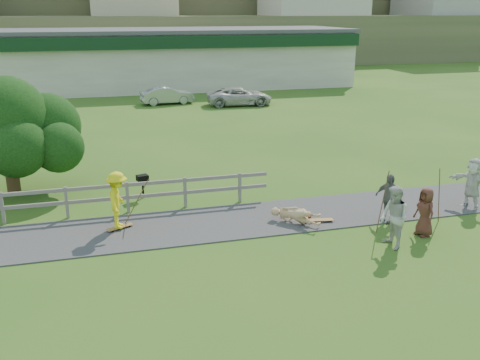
% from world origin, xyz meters
% --- Properties ---
extents(ground, '(260.00, 260.00, 0.00)m').
position_xyz_m(ground, '(0.00, 0.00, 0.00)').
color(ground, '#32611B').
rests_on(ground, ground).
extents(path, '(34.00, 3.00, 0.04)m').
position_xyz_m(path, '(0.00, 1.50, 0.02)').
color(path, '#343437').
rests_on(path, ground).
extents(fence, '(15.05, 0.10, 1.10)m').
position_xyz_m(fence, '(-4.62, 3.30, 0.72)').
color(fence, slate).
rests_on(fence, ground).
extents(strip_mall, '(32.50, 10.75, 5.10)m').
position_xyz_m(strip_mall, '(4.00, 34.94, 2.58)').
color(strip_mall, '#BAB4A4').
rests_on(strip_mall, ground).
extents(skater_rider, '(0.86, 1.28, 1.82)m').
position_xyz_m(skater_rider, '(-2.38, 1.79, 0.91)').
color(skater_rider, yellow).
rests_on(skater_rider, ground).
extents(skater_fallen, '(1.47, 1.47, 0.61)m').
position_xyz_m(skater_fallen, '(3.19, 0.77, 0.31)').
color(skater_fallen, tan).
rests_on(skater_fallen, ground).
extents(spectator_a, '(0.73, 0.93, 1.88)m').
position_xyz_m(spectator_a, '(5.30, -1.65, 0.94)').
color(spectator_a, beige).
rests_on(spectator_a, ground).
extents(spectator_b, '(0.81, 1.04, 1.65)m').
position_xyz_m(spectator_b, '(6.19, 0.18, 0.82)').
color(spectator_b, slate).
rests_on(spectator_b, ground).
extents(spectator_c, '(0.59, 0.81, 1.54)m').
position_xyz_m(spectator_c, '(6.71, -1.11, 0.77)').
color(spectator_c, '#582D23').
rests_on(spectator_c, ground).
extents(spectator_d, '(0.99, 1.78, 1.83)m').
position_xyz_m(spectator_d, '(9.68, 0.55, 0.91)').
color(spectator_d, silver).
rests_on(spectator_d, ground).
extents(car_silver, '(4.00, 1.76, 1.28)m').
position_xyz_m(car_silver, '(2.38, 25.28, 0.64)').
color(car_silver, '#A0A4A8').
rests_on(car_silver, ground).
extents(car_white, '(4.92, 2.51, 1.33)m').
position_xyz_m(car_white, '(7.45, 23.39, 0.66)').
color(car_white, beige).
rests_on(car_white, ground).
extents(tree, '(5.25, 5.25, 4.03)m').
position_xyz_m(tree, '(-6.08, 6.62, 2.01)').
color(tree, black).
rests_on(tree, ground).
extents(bbq, '(0.47, 0.40, 0.88)m').
position_xyz_m(bbq, '(-1.35, 4.69, 0.44)').
color(bbq, black).
rests_on(bbq, ground).
extents(longboard_rider, '(0.88, 0.59, 0.10)m').
position_xyz_m(longboard_rider, '(-2.38, 1.79, 0.05)').
color(longboard_rider, olive).
rests_on(longboard_rider, ground).
extents(longboard_fallen, '(0.97, 0.38, 0.10)m').
position_xyz_m(longboard_fallen, '(3.99, 0.67, 0.05)').
color(longboard_fallen, olive).
rests_on(longboard_fallen, ground).
extents(helmet, '(0.25, 0.25, 0.25)m').
position_xyz_m(helmet, '(3.79, 1.12, 0.12)').
color(helmet, red).
rests_on(helmet, ground).
extents(pole_rider, '(0.03, 0.03, 1.73)m').
position_xyz_m(pole_rider, '(-1.78, 2.19, 0.86)').
color(pole_rider, brown).
rests_on(pole_rider, ground).
extents(pole_spec_left, '(0.03, 0.03, 2.03)m').
position_xyz_m(pole_spec_left, '(5.54, -0.56, 1.02)').
color(pole_spec_left, brown).
rests_on(pole_spec_left, ground).
extents(pole_spec_right, '(0.03, 0.03, 1.86)m').
position_xyz_m(pole_spec_right, '(7.77, -0.26, 0.93)').
color(pole_spec_right, brown).
rests_on(pole_spec_right, ground).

